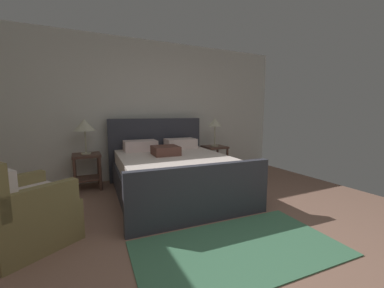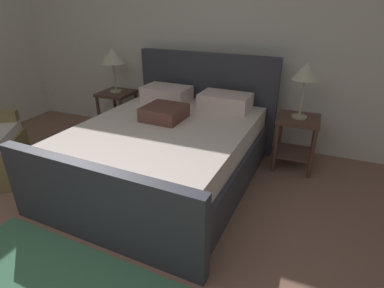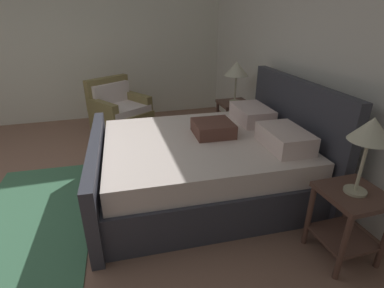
# 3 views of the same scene
# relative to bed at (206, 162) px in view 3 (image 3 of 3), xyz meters

# --- Properties ---
(wall_back) EXTENTS (5.89, 0.12, 2.67)m
(wall_back) POSITION_rel_bed_xyz_m (-0.03, 1.25, 0.99)
(wall_back) COLOR silver
(wall_back) RESTS_ON ground
(wall_side_left) EXTENTS (0.12, 6.74, 2.67)m
(wall_side_left) POSITION_rel_bed_xyz_m (-2.97, -2.12, 0.99)
(wall_side_left) COLOR silver
(wall_side_left) RESTS_ON ground
(bed) EXTENTS (1.90, 2.28, 1.18)m
(bed) POSITION_rel_bed_xyz_m (0.00, 0.00, 0.00)
(bed) COLOR #363842
(bed) RESTS_ON ground
(nightstand_right) EXTENTS (0.44, 0.44, 0.60)m
(nightstand_right) POSITION_rel_bed_xyz_m (1.21, 0.73, 0.06)
(nightstand_right) COLOR brown
(nightstand_right) RESTS_ON ground
(table_lamp_right) EXTENTS (0.28, 0.28, 0.58)m
(table_lamp_right) POSITION_rel_bed_xyz_m (1.21, 0.73, 0.73)
(table_lamp_right) COLOR #B7B293
(table_lamp_right) RESTS_ON nightstand_right
(nightstand_left) EXTENTS (0.44, 0.44, 0.60)m
(nightstand_left) POSITION_rel_bed_xyz_m (-1.22, 0.85, 0.06)
(nightstand_left) COLOR brown
(nightstand_left) RESTS_ON ground
(table_lamp_left) EXTENTS (0.34, 0.34, 0.58)m
(table_lamp_left) POSITION_rel_bed_xyz_m (-1.22, 0.85, 0.73)
(table_lamp_left) COLOR #B7B293
(table_lamp_left) RESTS_ON nightstand_left
(armchair) EXTENTS (1.00, 1.00, 0.90)m
(armchair) POSITION_rel_bed_xyz_m (-1.85, -0.80, 0.00)
(armchair) COLOR olive
(armchair) RESTS_ON ground
(area_rug) EXTENTS (2.00, 1.16, 0.01)m
(area_rug) POSITION_rel_bed_xyz_m (-0.00, -1.75, -0.34)
(area_rug) COLOR #437755
(area_rug) RESTS_ON ground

